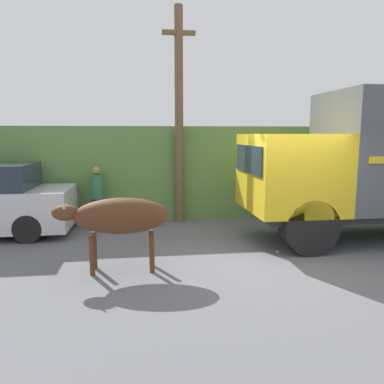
{
  "coord_description": "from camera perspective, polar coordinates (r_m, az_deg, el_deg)",
  "views": [
    {
      "loc": [
        -2.84,
        -7.02,
        2.48
      ],
      "look_at": [
        -1.84,
        0.36,
        1.32
      ],
      "focal_mm": 35.0,
      "sensor_mm": 36.0,
      "label": 1
    }
  ],
  "objects": [
    {
      "name": "hillside_embankment",
      "position": [
        13.71,
        4.32,
        4.08
      ],
      "size": [
        32.0,
        5.43,
        2.7
      ],
      "color": "#608C47",
      "rests_on": "ground_plane"
    },
    {
      "name": "pedestrian_on_hill",
      "position": [
        10.44,
        -14.21,
        -0.23
      ],
      "size": [
        0.42,
        0.42,
        1.62
      ],
      "rotation": [
        0.0,
        0.0,
        2.89
      ],
      "color": "#38332D",
      "rests_on": "ground_plane"
    },
    {
      "name": "utility_pole",
      "position": [
        10.52,
        -2.0,
        11.87
      ],
      "size": [
        0.9,
        0.24,
        5.85
      ],
      "color": "brown",
      "rests_on": "ground_plane"
    },
    {
      "name": "ground_plane",
      "position": [
        7.97,
        13.81,
        -9.57
      ],
      "size": [
        60.0,
        60.0,
        0.0
      ],
      "primitive_type": "plane",
      "color": "slate"
    },
    {
      "name": "brown_cow",
      "position": [
        6.87,
        -11.07,
        -3.71
      ],
      "size": [
        2.07,
        0.65,
        1.35
      ],
      "rotation": [
        0.0,
        0.0,
        0.21
      ],
      "color": "#512D19",
      "rests_on": "ground_plane"
    }
  ]
}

